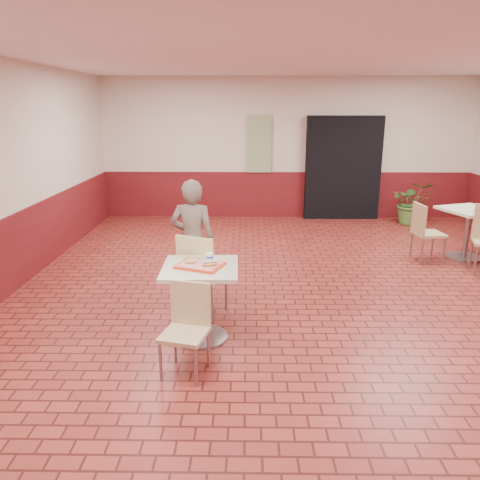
{
  "coord_description": "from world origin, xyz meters",
  "views": [
    {
      "loc": [
        -0.86,
        -5.26,
        2.39
      ],
      "look_at": [
        -0.94,
        -0.25,
        0.95
      ],
      "focal_mm": 35.0,
      "sensor_mm": 36.0,
      "label": 1
    }
  ],
  "objects_px": {
    "main_table": "(201,291)",
    "serving_tray": "(200,265)",
    "paper_cup": "(210,257)",
    "chair_second_left": "(425,229)",
    "chair_main_back": "(200,271)",
    "second_table": "(468,225)",
    "potted_plant": "(412,203)",
    "ring_donut": "(191,261)",
    "customer": "(193,241)",
    "long_john_donut": "(210,264)",
    "chair_main_front": "(187,324)"
  },
  "relations": [
    {
      "from": "second_table",
      "to": "serving_tray",
      "type": "bearing_deg",
      "value": -145.13
    },
    {
      "from": "second_table",
      "to": "chair_second_left",
      "type": "bearing_deg",
      "value": -171.34
    },
    {
      "from": "potted_plant",
      "to": "ring_donut",
      "type": "bearing_deg",
      "value": -128.45
    },
    {
      "from": "potted_plant",
      "to": "long_john_donut",
      "type": "bearing_deg",
      "value": -126.53
    },
    {
      "from": "paper_cup",
      "to": "potted_plant",
      "type": "height_order",
      "value": "paper_cup"
    },
    {
      "from": "main_table",
      "to": "paper_cup",
      "type": "bearing_deg",
      "value": 39.12
    },
    {
      "from": "paper_cup",
      "to": "chair_second_left",
      "type": "height_order",
      "value": "paper_cup"
    },
    {
      "from": "customer",
      "to": "long_john_donut",
      "type": "distance_m",
      "value": 1.18
    },
    {
      "from": "serving_tray",
      "to": "second_table",
      "type": "relative_size",
      "value": 0.54
    },
    {
      "from": "serving_tray",
      "to": "potted_plant",
      "type": "xyz_separation_m",
      "value": [
        3.92,
        5.09,
        -0.37
      ]
    },
    {
      "from": "serving_tray",
      "to": "paper_cup",
      "type": "bearing_deg",
      "value": 39.12
    },
    {
      "from": "ring_donut",
      "to": "potted_plant",
      "type": "xyz_separation_m",
      "value": [
        4.01,
        5.05,
        -0.4
      ]
    },
    {
      "from": "chair_second_left",
      "to": "serving_tray",
      "type": "bearing_deg",
      "value": 122.34
    },
    {
      "from": "chair_second_left",
      "to": "second_table",
      "type": "bearing_deg",
      "value": -88.26
    },
    {
      "from": "customer",
      "to": "ring_donut",
      "type": "xyz_separation_m",
      "value": [
        0.1,
        -1.04,
        0.08
      ]
    },
    {
      "from": "serving_tray",
      "to": "long_john_donut",
      "type": "bearing_deg",
      "value": -27.09
    },
    {
      "from": "ring_donut",
      "to": "paper_cup",
      "type": "height_order",
      "value": "paper_cup"
    },
    {
      "from": "ring_donut",
      "to": "customer",
      "type": "bearing_deg",
      "value": 95.51
    },
    {
      "from": "chair_main_front",
      "to": "second_table",
      "type": "height_order",
      "value": "chair_main_front"
    },
    {
      "from": "ring_donut",
      "to": "chair_second_left",
      "type": "bearing_deg",
      "value": 38.04
    },
    {
      "from": "chair_main_back",
      "to": "second_table",
      "type": "distance_m",
      "value": 4.66
    },
    {
      "from": "main_table",
      "to": "chair_main_back",
      "type": "xyz_separation_m",
      "value": [
        -0.06,
        0.56,
        0.01
      ]
    },
    {
      "from": "paper_cup",
      "to": "second_table",
      "type": "xyz_separation_m",
      "value": [
        3.93,
        2.73,
        -0.33
      ]
    },
    {
      "from": "serving_tray",
      "to": "potted_plant",
      "type": "distance_m",
      "value": 6.44
    },
    {
      "from": "chair_main_front",
      "to": "long_john_donut",
      "type": "relative_size",
      "value": 4.99
    },
    {
      "from": "ring_donut",
      "to": "long_john_donut",
      "type": "xyz_separation_m",
      "value": [
        0.2,
        -0.09,
        0.0
      ]
    },
    {
      "from": "chair_main_front",
      "to": "paper_cup",
      "type": "distance_m",
      "value": 0.83
    },
    {
      "from": "long_john_donut",
      "to": "chair_second_left",
      "type": "distance_m",
      "value": 4.22
    },
    {
      "from": "chair_main_front",
      "to": "main_table",
      "type": "bearing_deg",
      "value": 98.03
    },
    {
      "from": "chair_main_back",
      "to": "second_table",
      "type": "height_order",
      "value": "chair_main_back"
    },
    {
      "from": "second_table",
      "to": "potted_plant",
      "type": "height_order",
      "value": "potted_plant"
    },
    {
      "from": "customer",
      "to": "serving_tray",
      "type": "distance_m",
      "value": 1.1
    },
    {
      "from": "customer",
      "to": "long_john_donut",
      "type": "height_order",
      "value": "customer"
    },
    {
      "from": "chair_main_back",
      "to": "serving_tray",
      "type": "relative_size",
      "value": 2.26
    },
    {
      "from": "main_table",
      "to": "potted_plant",
      "type": "bearing_deg",
      "value": 52.44
    },
    {
      "from": "customer",
      "to": "potted_plant",
      "type": "relative_size",
      "value": 1.69
    },
    {
      "from": "main_table",
      "to": "serving_tray",
      "type": "distance_m",
      "value": 0.28
    },
    {
      "from": "customer",
      "to": "ring_donut",
      "type": "distance_m",
      "value": 1.05
    },
    {
      "from": "serving_tray",
      "to": "second_table",
      "type": "bearing_deg",
      "value": 34.87
    },
    {
      "from": "serving_tray",
      "to": "customer",
      "type": "bearing_deg",
      "value": 100.36
    },
    {
      "from": "chair_main_back",
      "to": "customer",
      "type": "distance_m",
      "value": 0.58
    },
    {
      "from": "main_table",
      "to": "second_table",
      "type": "bearing_deg",
      "value": 34.87
    },
    {
      "from": "chair_main_back",
      "to": "potted_plant",
      "type": "relative_size",
      "value": 1.09
    },
    {
      "from": "chair_main_back",
      "to": "long_john_donut",
      "type": "height_order",
      "value": "chair_main_back"
    },
    {
      "from": "main_table",
      "to": "chair_main_front",
      "type": "relative_size",
      "value": 0.96
    },
    {
      "from": "long_john_donut",
      "to": "paper_cup",
      "type": "height_order",
      "value": "paper_cup"
    },
    {
      "from": "main_table",
      "to": "customer",
      "type": "height_order",
      "value": "customer"
    },
    {
      "from": "chair_main_front",
      "to": "serving_tray",
      "type": "xyz_separation_m",
      "value": [
        0.07,
        0.62,
        0.35
      ]
    },
    {
      "from": "paper_cup",
      "to": "chair_main_front",
      "type": "bearing_deg",
      "value": -102.94
    },
    {
      "from": "chair_main_front",
      "to": "serving_tray",
      "type": "relative_size",
      "value": 1.92
    }
  ]
}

